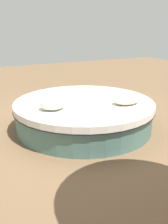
# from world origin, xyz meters

# --- Properties ---
(ground_plane) EXTENTS (16.00, 16.00, 0.00)m
(ground_plane) POSITION_xyz_m (0.00, 0.00, 0.00)
(ground_plane) COLOR brown
(round_bed) EXTENTS (2.51, 2.51, 0.51)m
(round_bed) POSITION_xyz_m (0.00, 0.00, 0.26)
(round_bed) COLOR #4C726B
(round_bed) RESTS_ON ground_plane
(throw_pillow_0) EXTENTS (0.42, 0.37, 0.20)m
(throw_pillow_0) POSITION_xyz_m (-0.66, -0.20, 0.61)
(throw_pillow_0) COLOR silver
(throw_pillow_0) RESTS_ON round_bed
(throw_pillow_1) EXTENTS (0.50, 0.35, 0.16)m
(throw_pillow_1) POSITION_xyz_m (0.58, -0.47, 0.58)
(throw_pillow_1) COLOR beige
(throw_pillow_1) RESTS_ON round_bed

